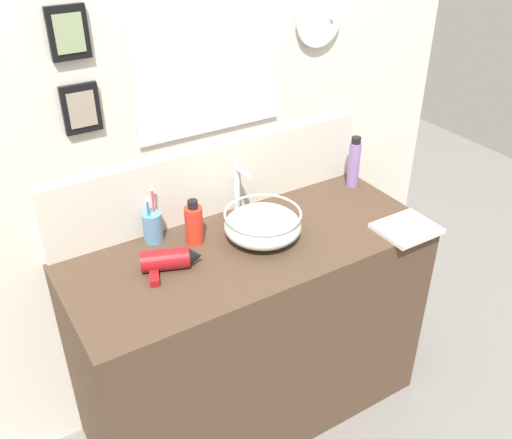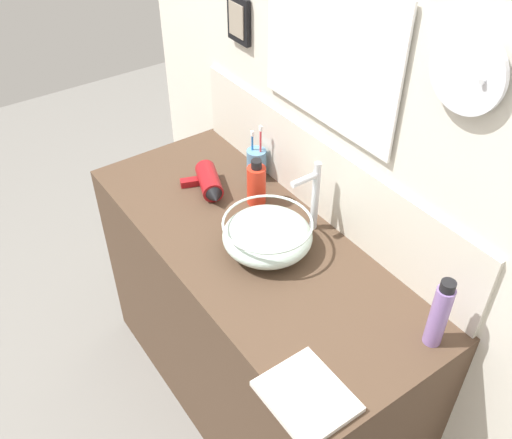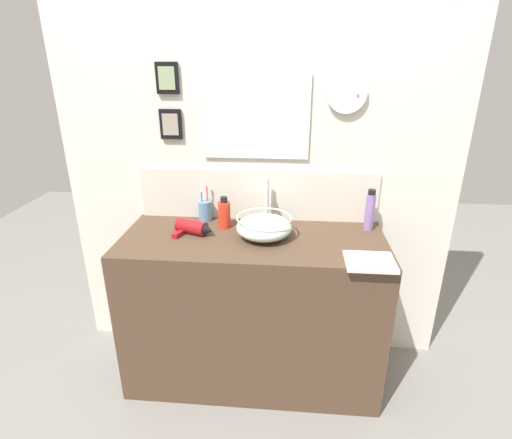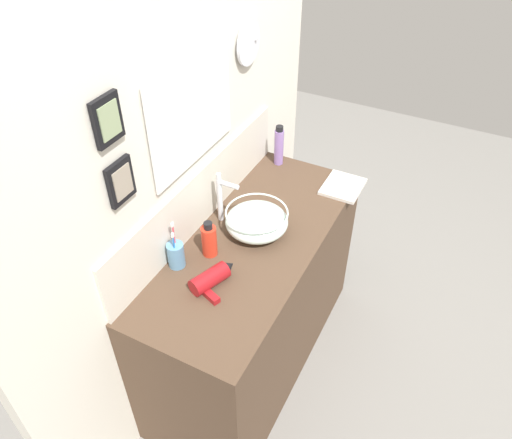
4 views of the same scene
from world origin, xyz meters
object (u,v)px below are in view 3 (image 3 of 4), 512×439
(glass_bowl_sink, at_px, (264,227))
(shampoo_bottle, at_px, (224,214))
(hair_drier, at_px, (193,228))
(soap_dispenser, at_px, (370,211))
(faucet, at_px, (266,199))
(toothbrush_cup, at_px, (205,211))
(hand_towel, at_px, (370,262))

(glass_bowl_sink, bearing_deg, shampoo_bottle, 152.84)
(glass_bowl_sink, relative_size, hair_drier, 1.30)
(soap_dispenser, bearing_deg, shampoo_bottle, -177.36)
(glass_bowl_sink, relative_size, soap_dispenser, 1.26)
(shampoo_bottle, bearing_deg, glass_bowl_sink, -27.16)
(hair_drier, relative_size, soap_dispenser, 0.97)
(faucet, bearing_deg, toothbrush_cup, 176.08)
(toothbrush_cup, height_order, shampoo_bottle, toothbrush_cup)
(soap_dispenser, xyz_separation_m, shampoo_bottle, (-0.74, -0.03, -0.03))
(shampoo_bottle, bearing_deg, soap_dispenser, 2.64)
(hair_drier, height_order, shampoo_bottle, shampoo_bottle)
(glass_bowl_sink, distance_m, hair_drier, 0.35)
(glass_bowl_sink, relative_size, toothbrush_cup, 1.29)
(soap_dispenser, relative_size, hand_towel, 1.02)
(hair_drier, bearing_deg, soap_dispenser, 8.62)
(faucet, height_order, hair_drier, faucet)
(faucet, height_order, soap_dispenser, faucet)
(faucet, distance_m, soap_dispenser, 0.53)
(toothbrush_cup, relative_size, shampoo_bottle, 1.27)
(faucet, distance_m, toothbrush_cup, 0.34)
(glass_bowl_sink, height_order, hair_drier, glass_bowl_sink)
(faucet, height_order, hand_towel, faucet)
(glass_bowl_sink, relative_size, hand_towel, 1.28)
(glass_bowl_sink, xyz_separation_m, toothbrush_cup, (-0.33, 0.19, -0.00))
(shampoo_bottle, bearing_deg, faucet, 16.03)
(glass_bowl_sink, height_order, hand_towel, glass_bowl_sink)
(toothbrush_cup, distance_m, soap_dispenser, 0.86)
(toothbrush_cup, bearing_deg, hand_towel, -27.63)
(hair_drier, height_order, toothbrush_cup, toothbrush_cup)
(toothbrush_cup, distance_m, hand_towel, 0.91)
(toothbrush_cup, height_order, soap_dispenser, soap_dispenser)
(faucet, height_order, shampoo_bottle, faucet)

